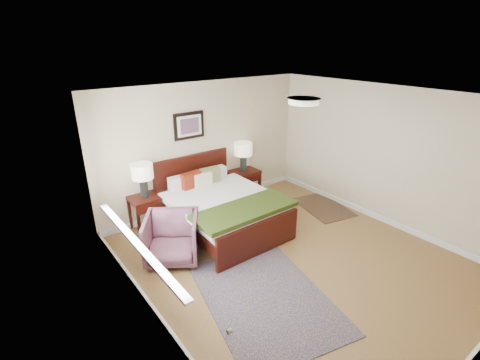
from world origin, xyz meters
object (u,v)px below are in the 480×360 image
(lamp_left, at_px, (142,174))
(rug_persian, at_px, (265,297))
(armchair, at_px, (172,238))
(nightstand_left, at_px, (146,204))
(lamp_right, at_px, (243,151))
(nightstand_right, at_px, (244,181))
(bed, at_px, (221,203))

(lamp_left, distance_m, rug_persian, 2.91)
(rug_persian, bearing_deg, armchair, 122.89)
(nightstand_left, bearing_deg, lamp_right, 0.57)
(nightstand_right, bearing_deg, lamp_right, 90.00)
(nightstand_right, height_order, armchair, armchair)
(lamp_right, height_order, rug_persian, lamp_right)
(lamp_left, bearing_deg, nightstand_right, -0.38)
(bed, relative_size, nightstand_left, 3.29)
(lamp_left, bearing_deg, nightstand_left, -90.00)
(bed, height_order, lamp_left, lamp_left)
(bed, bearing_deg, lamp_right, 35.67)
(nightstand_right, distance_m, rug_persian, 3.17)
(lamp_right, bearing_deg, lamp_left, 180.00)
(lamp_right, bearing_deg, armchair, -153.64)
(bed, bearing_deg, armchair, -164.60)
(lamp_left, bearing_deg, bed, -37.09)
(nightstand_right, bearing_deg, lamp_left, 179.62)
(nightstand_left, bearing_deg, bed, -36.34)
(lamp_left, xyz_separation_m, armchair, (-0.07, -1.12, -0.71))
(nightstand_right, xyz_separation_m, armchair, (-2.25, -1.10, -0.02))
(armchair, distance_m, rug_persian, 1.68)
(bed, distance_m, armchair, 1.18)
(bed, distance_m, lamp_right, 1.48)
(nightstand_right, height_order, rug_persian, nightstand_right)
(bed, height_order, rug_persian, bed)
(bed, xyz_separation_m, nightstand_left, (-1.06, 0.78, -0.01))
(bed, relative_size, rug_persian, 0.98)
(bed, height_order, lamp_right, lamp_right)
(rug_persian, bearing_deg, nightstand_right, 70.44)
(lamp_left, relative_size, rug_persian, 0.29)
(nightstand_left, distance_m, lamp_right, 2.25)
(bed, distance_m, nightstand_right, 1.38)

